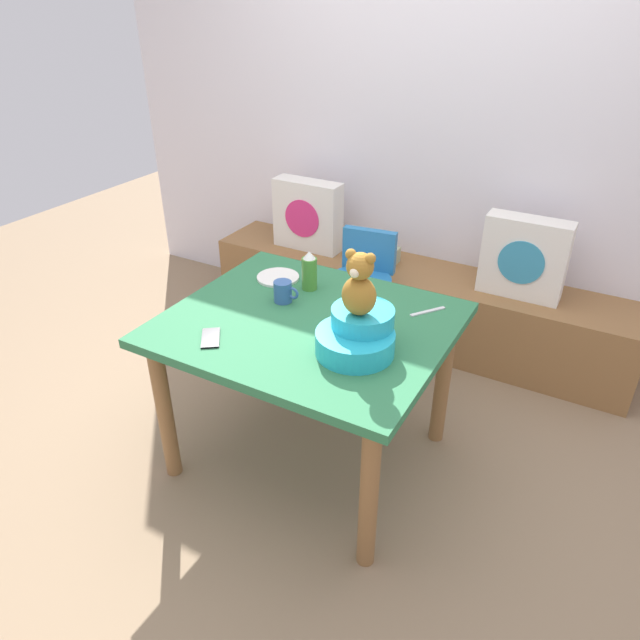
{
  "coord_description": "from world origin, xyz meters",
  "views": [
    {
      "loc": [
        1.06,
        -1.79,
        1.95
      ],
      "look_at": [
        0.0,
        0.1,
        0.69
      ],
      "focal_mm": 32.57,
      "sensor_mm": 36.0,
      "label": 1
    }
  ],
  "objects_px": {
    "ketchup_bottle": "(309,271)",
    "coffee_mug": "(283,292)",
    "cell_phone": "(211,338)",
    "infant_seat_teal": "(357,334)",
    "pillow_floral_left": "(308,215)",
    "highchair": "(361,284)",
    "pillow_floral_right": "(524,258)",
    "book_stack": "(381,255)",
    "teddy_bear": "(359,285)",
    "dinner_plate_near": "(278,277)",
    "dining_table": "(308,342)"
  },
  "relations": [
    {
      "from": "pillow_floral_right",
      "to": "teddy_bear",
      "type": "distance_m",
      "value": 1.42
    },
    {
      "from": "coffee_mug",
      "to": "dinner_plate_near",
      "type": "height_order",
      "value": "coffee_mug"
    },
    {
      "from": "highchair",
      "to": "teddy_bear",
      "type": "height_order",
      "value": "teddy_bear"
    },
    {
      "from": "pillow_floral_left",
      "to": "cell_phone",
      "type": "height_order",
      "value": "pillow_floral_left"
    },
    {
      "from": "dining_table",
      "to": "highchair",
      "type": "bearing_deg",
      "value": 99.75
    },
    {
      "from": "ketchup_bottle",
      "to": "cell_phone",
      "type": "relative_size",
      "value": 1.28
    },
    {
      "from": "infant_seat_teal",
      "to": "ketchup_bottle",
      "type": "xyz_separation_m",
      "value": [
        -0.42,
        0.36,
        0.02
      ]
    },
    {
      "from": "cell_phone",
      "to": "book_stack",
      "type": "bearing_deg",
      "value": 52.12
    },
    {
      "from": "pillow_floral_left",
      "to": "cell_phone",
      "type": "relative_size",
      "value": 3.06
    },
    {
      "from": "cell_phone",
      "to": "infant_seat_teal",
      "type": "bearing_deg",
      "value": -14.9
    },
    {
      "from": "coffee_mug",
      "to": "book_stack",
      "type": "bearing_deg",
      "value": 91.75
    },
    {
      "from": "dining_table",
      "to": "dinner_plate_near",
      "type": "distance_m",
      "value": 0.43
    },
    {
      "from": "dining_table",
      "to": "coffee_mug",
      "type": "distance_m",
      "value": 0.25
    },
    {
      "from": "highchair",
      "to": "pillow_floral_right",
      "type": "bearing_deg",
      "value": 28.69
    },
    {
      "from": "pillow_floral_left",
      "to": "dining_table",
      "type": "relative_size",
      "value": 0.38
    },
    {
      "from": "ketchup_bottle",
      "to": "coffee_mug",
      "type": "distance_m",
      "value": 0.17
    },
    {
      "from": "coffee_mug",
      "to": "cell_phone",
      "type": "distance_m",
      "value": 0.42
    },
    {
      "from": "infant_seat_teal",
      "to": "dinner_plate_near",
      "type": "bearing_deg",
      "value": 148.05
    },
    {
      "from": "dining_table",
      "to": "pillow_floral_right",
      "type": "bearing_deg",
      "value": 63.13
    },
    {
      "from": "book_stack",
      "to": "dinner_plate_near",
      "type": "distance_m",
      "value": 1.01
    },
    {
      "from": "book_stack",
      "to": "coffee_mug",
      "type": "relative_size",
      "value": 1.67
    },
    {
      "from": "book_stack",
      "to": "highchair",
      "type": "relative_size",
      "value": 0.25
    },
    {
      "from": "pillow_floral_left",
      "to": "highchair",
      "type": "bearing_deg",
      "value": -35.56
    },
    {
      "from": "pillow_floral_left",
      "to": "dinner_plate_near",
      "type": "bearing_deg",
      "value": -67.42
    },
    {
      "from": "teddy_bear",
      "to": "cell_phone",
      "type": "distance_m",
      "value": 0.64
    },
    {
      "from": "dinner_plate_near",
      "to": "infant_seat_teal",
      "type": "bearing_deg",
      "value": -31.95
    },
    {
      "from": "dining_table",
      "to": "dinner_plate_near",
      "type": "bearing_deg",
      "value": 140.27
    },
    {
      "from": "highchair",
      "to": "dinner_plate_near",
      "type": "bearing_deg",
      "value": -108.76
    },
    {
      "from": "highchair",
      "to": "dining_table",
      "type": "bearing_deg",
      "value": -80.25
    },
    {
      "from": "pillow_floral_left",
      "to": "book_stack",
      "type": "height_order",
      "value": "pillow_floral_left"
    },
    {
      "from": "infant_seat_teal",
      "to": "cell_phone",
      "type": "xyz_separation_m",
      "value": [
        -0.54,
        -0.21,
        -0.07
      ]
    },
    {
      "from": "pillow_floral_right",
      "to": "dinner_plate_near",
      "type": "xyz_separation_m",
      "value": [
        -0.94,
        -0.96,
        0.07
      ]
    },
    {
      "from": "book_stack",
      "to": "teddy_bear",
      "type": "relative_size",
      "value": 0.8
    },
    {
      "from": "highchair",
      "to": "teddy_bear",
      "type": "bearing_deg",
      "value": -65.56
    },
    {
      "from": "teddy_bear",
      "to": "dining_table",
      "type": "bearing_deg",
      "value": 159.02
    },
    {
      "from": "highchair",
      "to": "teddy_bear",
      "type": "relative_size",
      "value": 3.16
    },
    {
      "from": "dining_table",
      "to": "book_stack",
      "type": "bearing_deg",
      "value": 99.69
    },
    {
      "from": "book_stack",
      "to": "cell_phone",
      "type": "relative_size",
      "value": 1.39
    },
    {
      "from": "dining_table",
      "to": "infant_seat_teal",
      "type": "bearing_deg",
      "value": -20.88
    },
    {
      "from": "highchair",
      "to": "dinner_plate_near",
      "type": "height_order",
      "value": "highchair"
    },
    {
      "from": "ketchup_bottle",
      "to": "coffee_mug",
      "type": "height_order",
      "value": "ketchup_bottle"
    },
    {
      "from": "dining_table",
      "to": "coffee_mug",
      "type": "relative_size",
      "value": 9.61
    },
    {
      "from": "infant_seat_teal",
      "to": "teddy_bear",
      "type": "xyz_separation_m",
      "value": [
        0.0,
        -0.0,
        0.21
      ]
    },
    {
      "from": "highchair",
      "to": "coffee_mug",
      "type": "bearing_deg",
      "value": -93.06
    },
    {
      "from": "ketchup_bottle",
      "to": "dinner_plate_near",
      "type": "bearing_deg",
      "value": 174.95
    },
    {
      "from": "pillow_floral_right",
      "to": "book_stack",
      "type": "xyz_separation_m",
      "value": [
        -0.83,
        0.02,
        -0.17
      ]
    },
    {
      "from": "ketchup_bottle",
      "to": "cell_phone",
      "type": "height_order",
      "value": "ketchup_bottle"
    },
    {
      "from": "teddy_bear",
      "to": "ketchup_bottle",
      "type": "distance_m",
      "value": 0.58
    },
    {
      "from": "dinner_plate_near",
      "to": "pillow_floral_left",
      "type": "bearing_deg",
      "value": 112.58
    },
    {
      "from": "pillow_floral_left",
      "to": "infant_seat_teal",
      "type": "distance_m",
      "value": 1.67
    }
  ]
}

